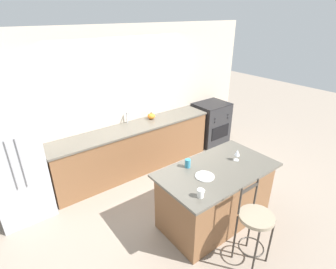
# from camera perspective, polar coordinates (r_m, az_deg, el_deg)

# --- Properties ---
(ground_plane) EXTENTS (18.00, 18.00, 0.00)m
(ground_plane) POSITION_cam_1_polar(r_m,az_deg,el_deg) (5.12, -4.96, -9.16)
(ground_plane) COLOR gray
(wall_back) EXTENTS (6.00, 0.07, 2.70)m
(wall_back) POSITION_cam_1_polar(r_m,az_deg,el_deg) (5.05, -9.69, 7.19)
(wall_back) COLOR beige
(wall_back) RESTS_ON ground_plane
(back_counter) EXTENTS (3.23, 0.65, 0.94)m
(back_counter) POSITION_cam_1_polar(r_m,az_deg,el_deg) (5.15, -7.34, -2.97)
(back_counter) COLOR brown
(back_counter) RESTS_ON ground_plane
(sink_faucet) EXTENTS (0.02, 0.13, 0.22)m
(sink_faucet) POSITION_cam_1_polar(r_m,az_deg,el_deg) (5.05, -8.84, 3.94)
(sink_faucet) COLOR #ADAFB5
(sink_faucet) RESTS_ON back_counter
(kitchen_island) EXTENTS (1.70, 0.95, 0.91)m
(kitchen_island) POSITION_cam_1_polar(r_m,az_deg,el_deg) (3.99, 10.23, -12.80)
(kitchen_island) COLOR brown
(kitchen_island) RESTS_ON ground_plane
(refrigerator) EXTENTS (0.73, 0.71, 1.92)m
(refrigerator) POSITION_cam_1_polar(r_m,az_deg,el_deg) (4.37, -30.61, -4.77)
(refrigerator) COLOR #ADAFB5
(refrigerator) RESTS_ON ground_plane
(oven_range) EXTENTS (0.76, 0.66, 0.97)m
(oven_range) POSITION_cam_1_polar(r_m,az_deg,el_deg) (6.29, 9.22, 2.49)
(oven_range) COLOR #28282B
(oven_range) RESTS_ON ground_plane
(bar_stool_near) EXTENTS (0.42, 0.42, 1.10)m
(bar_stool_near) POSITION_cam_1_polar(r_m,az_deg,el_deg) (3.46, 18.34, -17.93)
(bar_stool_near) COLOR #332D28
(bar_stool_near) RESTS_ON ground_plane
(dinner_plate) EXTENTS (0.26, 0.26, 0.02)m
(dinner_plate) POSITION_cam_1_polar(r_m,az_deg,el_deg) (3.54, 8.00, -8.96)
(dinner_plate) COLOR white
(dinner_plate) RESTS_ON kitchen_island
(wine_glass) EXTENTS (0.08, 0.08, 0.17)m
(wine_glass) POSITION_cam_1_polar(r_m,az_deg,el_deg) (3.94, 14.83, -3.87)
(wine_glass) COLOR white
(wine_glass) RESTS_ON kitchen_island
(coffee_mug) EXTENTS (0.12, 0.08, 0.10)m
(coffee_mug) POSITION_cam_1_polar(r_m,az_deg,el_deg) (3.17, 7.10, -12.55)
(coffee_mug) COLOR white
(coffee_mug) RESTS_ON kitchen_island
(tumbler_cup) EXTENTS (0.08, 0.08, 0.12)m
(tumbler_cup) POSITION_cam_1_polar(r_m,az_deg,el_deg) (3.68, 4.31, -6.27)
(tumbler_cup) COLOR teal
(tumbler_cup) RESTS_ON kitchen_island
(pumpkin_decoration) EXTENTS (0.15, 0.15, 0.14)m
(pumpkin_decoration) POSITION_cam_1_polar(r_m,az_deg,el_deg) (5.22, -3.67, 4.00)
(pumpkin_decoration) COLOR orange
(pumpkin_decoration) RESTS_ON back_counter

